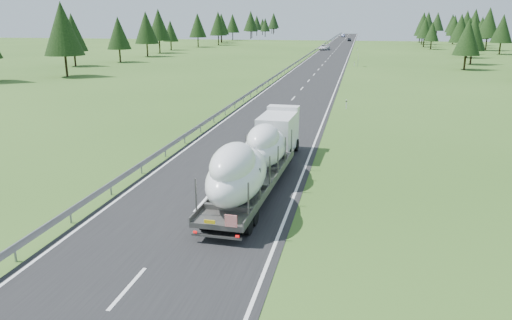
% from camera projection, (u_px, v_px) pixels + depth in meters
% --- Properties ---
extents(ground, '(400.00, 400.00, 0.00)m').
position_uv_depth(ground, '(203.00, 202.00, 26.45)').
color(ground, '#32551C').
rests_on(ground, ground).
extents(road_surface, '(10.00, 400.00, 0.02)m').
position_uv_depth(road_surface, '(328.00, 58.00, 120.60)').
color(road_surface, black).
rests_on(road_surface, ground).
extents(guardrail, '(0.10, 400.00, 0.76)m').
position_uv_depth(guardrail, '(306.00, 55.00, 121.42)').
color(guardrail, slate).
rests_on(guardrail, ground).
extents(marker_posts, '(0.13, 350.08, 1.00)m').
position_uv_depth(marker_posts, '(358.00, 45.00, 170.97)').
color(marker_posts, silver).
rests_on(marker_posts, ground).
extents(highway_sign, '(0.08, 0.90, 2.60)m').
position_uv_depth(highway_sign, '(358.00, 57.00, 99.87)').
color(highway_sign, slate).
rests_on(highway_sign, ground).
extents(tree_line_right, '(27.44, 341.71, 12.63)m').
position_uv_depth(tree_line_right, '(484.00, 27.00, 137.26)').
color(tree_line_right, black).
rests_on(tree_line_right, ground).
extents(tree_line_left, '(15.42, 340.78, 12.61)m').
position_uv_depth(tree_line_left, '(193.00, 25.00, 158.02)').
color(tree_line_left, black).
rests_on(tree_line_left, ground).
extents(boat_truck, '(2.90, 17.42, 3.84)m').
position_uv_depth(boat_truck, '(258.00, 154.00, 28.01)').
color(boat_truck, silver).
rests_on(boat_truck, ground).
extents(distant_van, '(3.27, 6.08, 1.62)m').
position_uv_depth(distant_van, '(324.00, 47.00, 151.29)').
color(distant_van, silver).
rests_on(distant_van, ground).
extents(distant_car_dark, '(1.72, 3.90, 1.31)m').
position_uv_depth(distant_car_dark, '(349.00, 40.00, 209.25)').
color(distant_car_dark, black).
rests_on(distant_car_dark, ground).
extents(distant_car_blue, '(1.84, 4.72, 1.53)m').
position_uv_depth(distant_car_blue, '(343.00, 35.00, 254.62)').
color(distant_car_blue, '#192546').
rests_on(distant_car_blue, ground).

